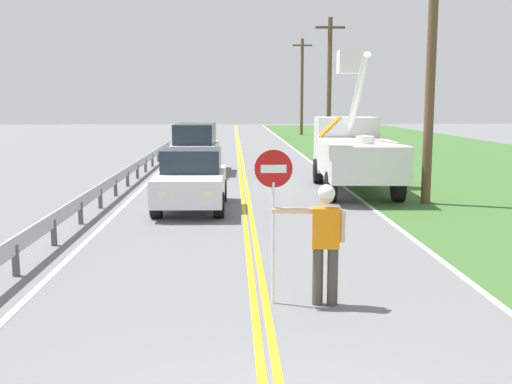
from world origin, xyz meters
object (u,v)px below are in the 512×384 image
object	(u,v)px
utility_pole_near	(432,51)
utility_pole_far	(302,85)
flagger_worker	(325,237)
oncoming_suv_second	(195,148)
oncoming_sedan_nearest	(191,180)
utility_bucket_truck	(353,150)
stop_sign_paddle	(273,192)
utility_pole_mid	(329,82)

from	to	relation	value
utility_pole_near	utility_pole_far	size ratio (longest dim) A/B	0.98
utility_pole_near	utility_pole_far	distance (m)	38.71
flagger_worker	oncoming_suv_second	distance (m)	17.60
oncoming_sedan_nearest	utility_pole_near	distance (m)	7.87
utility_bucket_truck	oncoming_suv_second	distance (m)	7.86
stop_sign_paddle	oncoming_suv_second	world-z (taller)	stop_sign_paddle
oncoming_suv_second	utility_pole_far	bearing A→B (deg)	75.20
stop_sign_paddle	utility_pole_far	world-z (taller)	utility_pole_far
stop_sign_paddle	utility_pole_near	xyz separation A→B (m)	(5.18, 8.91, 2.76)
stop_sign_paddle	utility_bucket_truck	world-z (taller)	utility_bucket_truck
flagger_worker	oncoming_suv_second	size ratio (longest dim) A/B	0.39
utility_pole_mid	utility_pole_far	bearing A→B (deg)	88.53
utility_bucket_truck	utility_pole_mid	size ratio (longest dim) A/B	0.86
utility_pole_near	stop_sign_paddle	bearing A→B (deg)	-120.17
utility_pole_far	oncoming_suv_second	bearing A→B (deg)	-104.80
flagger_worker	stop_sign_paddle	xyz separation A→B (m)	(-0.76, 0.10, 0.66)
oncoming_suv_second	oncoming_sedan_nearest	bearing A→B (deg)	-87.25
stop_sign_paddle	utility_pole_near	size ratio (longest dim) A/B	0.27
utility_bucket_truck	utility_pole_near	size ratio (longest dim) A/B	0.81
oncoming_suv_second	utility_pole_mid	distance (m)	13.94
oncoming_sedan_nearest	utility_pole_mid	bearing A→B (deg)	70.73
utility_bucket_truck	oncoming_suv_second	bearing A→B (deg)	137.08
flagger_worker	utility_pole_mid	xyz separation A→B (m)	(4.57, 28.65, 3.17)
oncoming_sedan_nearest	stop_sign_paddle	bearing A→B (deg)	-77.89
oncoming_suv_second	utility_pole_near	world-z (taller)	utility_pole_near
flagger_worker	utility_pole_far	xyz separation A→B (m)	(5.06, 47.71, 3.51)
utility_pole_mid	utility_pole_far	xyz separation A→B (m)	(0.49, 19.06, 0.34)
stop_sign_paddle	oncoming_suv_second	xyz separation A→B (m)	(-2.20, 17.25, -0.65)
utility_bucket_truck	utility_pole_mid	distance (m)	16.97
oncoming_suv_second	flagger_worker	bearing A→B (deg)	-80.31
utility_pole_near	utility_pole_far	bearing A→B (deg)	89.05
flagger_worker	utility_pole_near	world-z (taller)	utility_pole_near
flagger_worker	utility_pole_mid	world-z (taller)	utility_pole_mid
oncoming_suv_second	utility_pole_far	world-z (taller)	utility_pole_far
oncoming_sedan_nearest	utility_pole_far	size ratio (longest dim) A/B	0.47
utility_pole_far	utility_bucket_truck	bearing A→B (deg)	-93.65
stop_sign_paddle	oncoming_sedan_nearest	xyz separation A→B (m)	(-1.77, 8.24, -0.88)
flagger_worker	utility_bucket_truck	bearing A→B (deg)	76.95
utility_bucket_truck	utility_pole_mid	world-z (taller)	utility_pole_mid
stop_sign_paddle	utility_pole_mid	distance (m)	29.15
flagger_worker	utility_pole_mid	distance (m)	29.18
oncoming_sedan_nearest	utility_pole_near	bearing A→B (deg)	5.50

